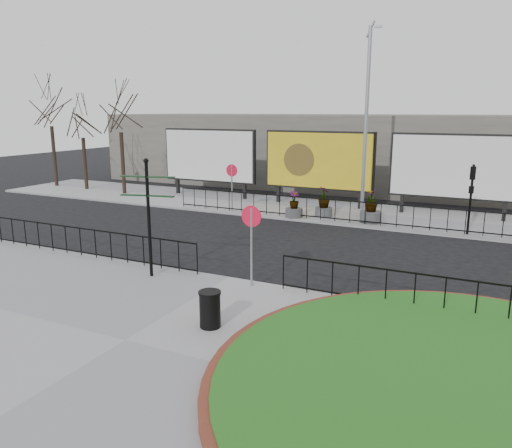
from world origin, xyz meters
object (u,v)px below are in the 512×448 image
Objects in this scene: billboard_mid at (319,161)px; litter_bin at (210,309)px; planter_c at (371,210)px; planter_a at (294,208)px; lamp_post at (366,121)px; fingerpost_sign at (148,206)px; planter_b at (324,204)px.

litter_bin is (2.90, -16.47, -2.02)m from billboard_mid.
planter_a is at bearing -172.37° from planter_c.
billboard_mid is 4.23m from lamp_post.
fingerpost_sign reaches higher than planter_b.
planter_a is at bearing 102.68° from litter_bin.
fingerpost_sign is at bearing 145.94° from litter_bin.
billboard_mid reaches higher than planter_b.
planter_a is at bearing 75.16° from fingerpost_sign.
billboard_mid is 3.54m from planter_b.
fingerpost_sign is 11.54m from planter_b.
fingerpost_sign is (-0.80, -13.97, -0.20)m from billboard_mid.
billboard_mid is at bearing 90.00° from planter_a.
fingerpost_sign is (-3.81, -12.00, -2.43)m from lamp_post.
billboard_mid is at bearing 146.75° from lamp_post.
planter_a reaches higher than litter_bin.
billboard_mid is at bearing 114.77° from planter_b.
billboard_mid is 0.67× the size of lamp_post.
billboard_mid reaches higher than fingerpost_sign.
lamp_post is 6.08× the size of planter_b.
litter_bin is 13.83m from planter_b.
planter_a is (0.80, 10.40, -1.81)m from fingerpost_sign.
lamp_post is 7.09× the size of planter_a.
lamp_post reaches higher than planter_c.
fingerpost_sign is at bearing -112.44° from planter_c.
fingerpost_sign is at bearing -100.41° from planter_b.
fingerpost_sign is 11.91m from planter_c.
litter_bin is 0.60× the size of planter_b.
planter_a is at bearing -90.00° from billboard_mid.
billboard_mid is 3.87× the size of planter_c.
litter_bin is at bearing -83.20° from planter_b.
planter_c reaches higher than planter_b.
fingerpost_sign is 4.82m from litter_bin.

